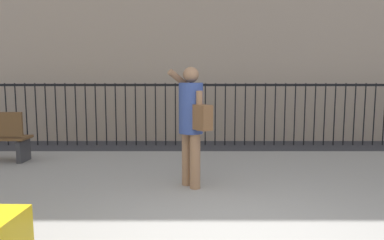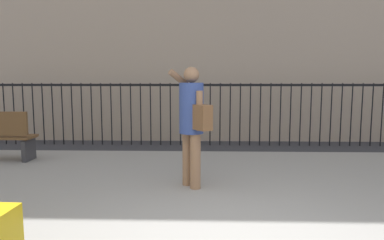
% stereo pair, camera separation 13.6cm
% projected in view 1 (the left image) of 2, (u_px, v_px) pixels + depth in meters
% --- Properties ---
extents(sidewalk, '(28.00, 4.40, 0.15)m').
position_uv_depth(sidewalk, '(224.00, 186.00, 5.20)').
color(sidewalk, gray).
rests_on(sidewalk, ground).
extents(iron_fence, '(12.03, 0.04, 1.60)m').
position_uv_depth(iron_fence, '(211.00, 106.00, 8.77)').
color(iron_fence, black).
rests_on(iron_fence, ground).
extents(pedestrian_on_phone, '(0.64, 0.72, 1.71)m').
position_uv_depth(pedestrian_on_phone, '(193.00, 118.00, 4.80)').
color(pedestrian_on_phone, '#936B4C').
rests_on(pedestrian_on_phone, sidewalk).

